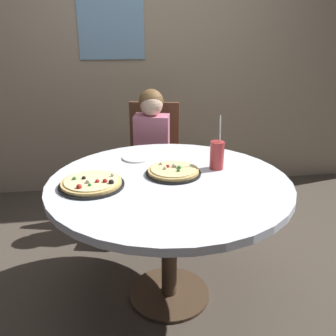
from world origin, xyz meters
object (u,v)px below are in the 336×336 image
(chair_wooden, at_px, (153,156))
(diner_child, at_px, (151,169))
(dining_table, at_px, (169,195))
(pizza_cheese, at_px, (92,183))
(soda_cup, at_px, (217,155))
(pizza_veggie, at_px, (173,171))
(plate_small, at_px, (137,158))

(chair_wooden, distance_m, diner_child, 0.19)
(dining_table, bearing_deg, pizza_cheese, -176.62)
(diner_child, distance_m, soda_cup, 0.85)
(dining_table, xyz_separation_m, pizza_veggie, (0.03, 0.08, 0.11))
(plate_small, bearing_deg, soda_cup, -28.19)
(diner_child, relative_size, pizza_cheese, 3.24)
(pizza_cheese, height_order, soda_cup, soda_cup)
(dining_table, xyz_separation_m, pizza_cheese, (-0.40, -0.02, 0.11))
(plate_small, bearing_deg, dining_table, -68.01)
(chair_wooden, bearing_deg, soda_cup, -73.12)
(pizza_veggie, xyz_separation_m, soda_cup, (0.26, 0.05, 0.06))
(chair_wooden, height_order, diner_child, diner_child)
(soda_cup, distance_m, plate_small, 0.51)
(diner_child, bearing_deg, plate_small, -105.31)
(dining_table, distance_m, pizza_cheese, 0.42)
(dining_table, xyz_separation_m, soda_cup, (0.29, 0.13, 0.17))
(soda_cup, bearing_deg, pizza_cheese, -167.41)
(dining_table, bearing_deg, diner_child, 91.14)
(soda_cup, bearing_deg, dining_table, -155.74)
(pizza_veggie, distance_m, pizza_cheese, 0.45)
(dining_table, height_order, chair_wooden, chair_wooden)
(chair_wooden, distance_m, soda_cup, 0.98)
(chair_wooden, xyz_separation_m, plate_small, (-0.17, -0.66, 0.22))
(dining_table, relative_size, soda_cup, 4.20)
(pizza_cheese, bearing_deg, diner_child, 66.08)
(dining_table, bearing_deg, pizza_veggie, 67.36)
(pizza_veggie, height_order, plate_small, pizza_veggie)
(soda_cup, bearing_deg, chair_wooden, 106.88)
(chair_wooden, distance_m, pizza_veggie, 0.97)
(diner_child, xyz_separation_m, pizza_veggie, (0.05, -0.77, 0.28))
(pizza_cheese, relative_size, plate_small, 1.86)
(diner_child, distance_m, pizza_veggie, 0.82)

